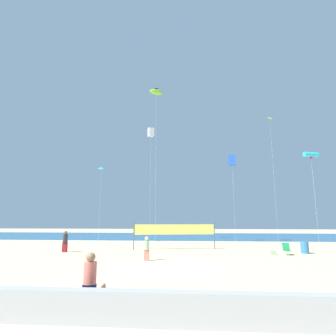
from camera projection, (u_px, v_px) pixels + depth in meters
The scene contains 17 objects.
ground_plane at pixel (164, 266), 15.98m from camera, with size 120.00×120.00×0.00m, color beige.
ocean_band at pixel (182, 236), 43.97m from camera, with size 120.00×20.00×0.01m, color #28608C.
boardwalk_ledge at pixel (129, 308), 7.13m from camera, with size 28.00×0.44×0.83m, color #A8A8AD.
mother_figure at pixel (90, 279), 8.27m from camera, with size 0.38×0.38×1.66m.
toddler_figure at pixel (103, 297), 8.06m from camera, with size 0.19×0.19×0.82m.
beachgoer_sage_shirt at pixel (147, 248), 18.12m from camera, with size 0.35×0.35×1.52m.
beachgoer_charcoal_shirt at pixel (65, 241), 22.80m from camera, with size 0.39×0.39×1.69m.
folding_beach_chair at pixel (287, 249), 20.90m from camera, with size 0.52×0.65×0.89m.
trash_barrel at pixel (305, 247), 21.79m from camera, with size 0.60×0.60×0.93m, color teal.
volleyball_net at pixel (175, 231), 25.07m from camera, with size 7.24×1.45×2.40m.
beach_handbag at pixel (273, 253), 21.00m from camera, with size 0.37×0.19×0.30m, color #99B28C.
kite_cyan_diamond at pixel (101, 169), 32.08m from camera, with size 0.71×0.72×8.63m.
kite_lime_diamond at pixel (270, 119), 34.45m from camera, with size 0.98×0.98×15.21m.
kite_cyan_tube at pixel (311, 155), 23.27m from camera, with size 1.34×0.80×8.15m.
kite_white_box at pixel (151, 132), 38.07m from camera, with size 0.96×0.96×14.89m.
kite_blue_box at pixel (232, 160), 33.65m from camera, with size 0.86×0.86×10.28m.
kite_lime_inflatable at pixel (156, 92), 31.98m from camera, with size 1.81×1.68×17.48m.
Camera 1 is at (1.66, -16.65, 2.65)m, focal length 29.84 mm.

